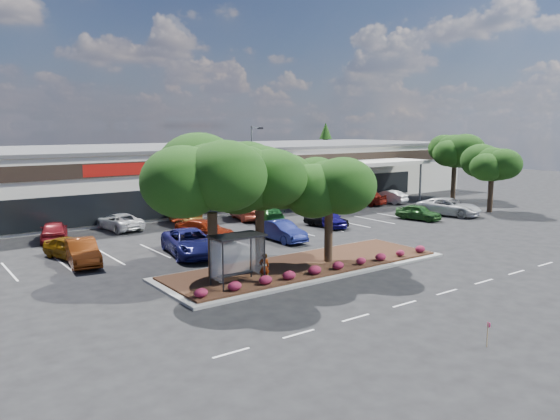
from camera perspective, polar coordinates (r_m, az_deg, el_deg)
ground at (r=31.26m, az=10.24°, el=-6.92°), size 160.00×160.00×0.00m
retail_store at (r=59.07m, az=-14.15°, el=3.43°), size 80.40×25.20×6.25m
landscape_island at (r=32.76m, az=2.72°, el=-5.84°), size 18.00×6.00×0.26m
lane_markings at (r=38.87m, az=-1.09°, el=-3.67°), size 33.12×20.06×0.01m
shrub_row at (r=31.11m, az=5.16°, el=-5.92°), size 17.00×0.80×0.50m
bus_shelter at (r=28.33m, az=-4.63°, el=-3.65°), size 2.75×1.55×2.59m
island_tree_west at (r=29.06m, az=-7.11°, el=0.44°), size 7.20×7.20×7.89m
island_tree_mid at (r=31.50m, az=-2.15°, el=0.62°), size 6.60×6.60×7.32m
island_tree_east at (r=32.80m, az=5.13°, el=0.20°), size 5.80×5.80×6.50m
tree_east_near at (r=57.11m, az=21.21°, el=3.03°), size 5.60×5.60×6.51m
tree_east_far at (r=65.69m, az=17.74°, el=4.37°), size 6.40×6.40×7.62m
conifer_north_east at (r=85.57m, az=4.76°, el=6.15°), size 3.96×3.96×9.00m
person_waiting at (r=28.86m, az=-1.65°, el=-6.00°), size 0.65×0.53×1.53m
light_pole at (r=49.69m, az=-2.84°, el=3.34°), size 1.43×0.50×8.40m
survey_stake at (r=22.76m, az=20.90°, el=-11.76°), size 0.07×0.14×0.97m
car_0 at (r=35.49m, az=-19.99°, el=-4.14°), size 2.25×4.90×1.56m
car_1 at (r=37.30m, az=-21.14°, el=-3.71°), size 2.79×4.43×1.40m
car_2 at (r=36.22m, az=-9.35°, el=-3.37°), size 3.87×6.42×1.67m
car_3 at (r=40.99m, az=-7.86°, el=-2.08°), size 3.84×5.36×1.44m
car_4 at (r=40.05m, az=0.19°, el=-2.22°), size 1.62×4.54×1.49m
car_5 at (r=45.91m, az=4.85°, el=-0.92°), size 2.50×4.24×1.35m
car_6 at (r=45.85m, az=5.14°, el=-0.88°), size 2.87×4.55×1.44m
car_7 at (r=50.58m, az=14.28°, el=-0.23°), size 2.53×4.36×1.40m
car_8 at (r=53.98m, az=17.25°, el=0.33°), size 4.09×6.38×1.64m
car_9 at (r=43.22m, az=-22.55°, el=-2.04°), size 2.96×4.87×1.55m
car_10 at (r=46.22m, az=-16.45°, el=-1.17°), size 2.88×5.20×1.38m
car_11 at (r=48.06m, az=-10.02°, el=-0.39°), size 2.57×5.33×1.68m
car_13 at (r=49.19m, az=-3.65°, el=-0.15°), size 2.67×4.87×1.52m
car_14 at (r=48.21m, az=-0.99°, el=-0.42°), size 3.69×5.04×1.36m
car_15 at (r=56.35m, az=3.70°, el=0.95°), size 2.90×5.43×1.45m
car_16 at (r=59.07m, az=8.72°, el=1.34°), size 3.35×5.27×1.67m
car_17 at (r=60.88m, az=11.17°, el=1.37°), size 2.38×4.54×1.42m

